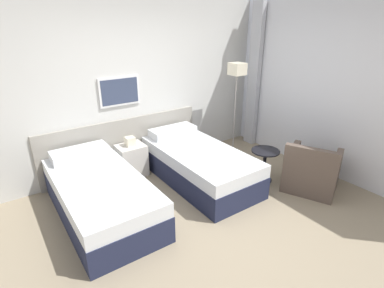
{
  "coord_description": "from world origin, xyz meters",
  "views": [
    {
      "loc": [
        -1.95,
        -2.42,
        2.34
      ],
      "look_at": [
        0.34,
        0.83,
        0.67
      ],
      "focal_mm": 28.0,
      "sensor_mm": 36.0,
      "label": 1
    }
  ],
  "objects": [
    {
      "name": "ground_plane",
      "position": [
        0.0,
        0.0,
        0.0
      ],
      "size": [
        16.0,
        16.0,
        0.0
      ],
      "primitive_type": "plane",
      "color": "gray"
    },
    {
      "name": "wall_headboard",
      "position": [
        -0.02,
        1.95,
        1.3
      ],
      "size": [
        10.0,
        0.1,
        2.7
      ],
      "color": "silver",
      "rests_on": "ground_plane"
    },
    {
      "name": "wall_window",
      "position": [
        2.4,
        -0.18,
        1.34
      ],
      "size": [
        0.21,
        4.42,
        2.7
      ],
      "color": "white",
      "rests_on": "ground_plane"
    },
    {
      "name": "bed_near_door",
      "position": [
        -1.03,
        0.91,
        0.27
      ],
      "size": [
        0.97,
        1.98,
        0.65
      ],
      "color": "#1E233D",
      "rests_on": "ground_plane"
    },
    {
      "name": "bed_near_window",
      "position": [
        0.51,
        0.91,
        0.27
      ],
      "size": [
        0.97,
        1.98,
        0.65
      ],
      "color": "#1E233D",
      "rests_on": "ground_plane"
    },
    {
      "name": "nightstand",
      "position": [
        -0.26,
        1.66,
        0.27
      ],
      "size": [
        0.43,
        0.36,
        0.65
      ],
      "color": "beige",
      "rests_on": "ground_plane"
    },
    {
      "name": "floor_lamp",
      "position": [
        1.65,
        1.36,
        1.39
      ],
      "size": [
        0.24,
        0.24,
        1.66
      ],
      "color": "#9E9993",
      "rests_on": "ground_plane"
    },
    {
      "name": "side_table",
      "position": [
        1.33,
        0.31,
        0.36
      ],
      "size": [
        0.42,
        0.42,
        0.51
      ],
      "color": "black",
      "rests_on": "ground_plane"
    },
    {
      "name": "armchair",
      "position": [
        1.74,
        -0.24,
        0.26
      ],
      "size": [
        1.0,
        0.96,
        0.75
      ],
      "rotation": [
        0.0,
        0.0,
        2.0
      ],
      "color": "brown",
      "rests_on": "ground_plane"
    }
  ]
}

